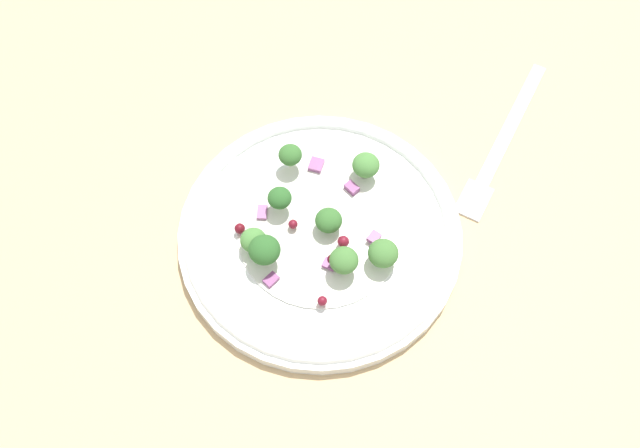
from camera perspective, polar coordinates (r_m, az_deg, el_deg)
The scene contains 23 objects.
ground_plane at distance 64.78cm, azimuth -0.70°, elevation -3.05°, with size 180.00×180.00×2.00cm, color tan.
plate at distance 63.95cm, azimuth 0.00°, elevation -0.76°, with size 24.03×24.03×1.70cm.
dressing_pool at distance 63.56cm, azimuth 0.00°, elevation -0.59°, with size 13.94×13.94×0.20cm, color white.
broccoli_floret_0 at distance 63.09cm, azimuth -3.07°, elevation 1.95°, with size 2.04×2.04×2.06cm.
broccoli_floret_1 at distance 65.19cm, azimuth -1.95°, elevation 5.27°, with size 2.05×2.05×2.07cm.
broccoli_floret_2 at distance 60.34cm, azimuth 1.82°, elevation -2.78°, with size 2.37×2.37×2.40cm.
broccoli_floret_3 at distance 62.49cm, azimuth 0.66°, elevation 0.25°, with size 2.27×2.27×2.30cm.
broccoli_floret_4 at distance 61.07cm, azimuth 4.79°, elevation -2.25°, with size 2.51×2.51×2.54cm.
broccoli_floret_5 at distance 60.47cm, azimuth -4.15°, elevation -2.33°, with size 2.62×2.62×2.65cm.
broccoli_floret_6 at distance 64.94cm, azimuth 3.48°, elevation 4.44°, with size 2.37×2.37×2.40cm.
broccoli_floret_7 at distance 61.93cm, azimuth -5.05°, elevation -1.24°, with size 2.17×2.17×2.20cm.
cranberry_0 at distance 62.11cm, azimuth 1.78°, elevation -1.37°, with size 0.98×0.98×0.98cm, color maroon.
cranberry_1 at distance 61.83cm, azimuth 0.95°, elevation -2.68°, with size 0.89×0.89×0.89cm, color #4C0A14.
cranberry_2 at distance 63.10cm, azimuth -2.05°, elevation -0.01°, with size 0.80×0.80×0.80cm, color maroon.
cranberry_3 at distance 63.31cm, azimuth -6.08°, elevation -0.34°, with size 0.90×0.90×0.90cm, color maroon.
cranberry_4 at distance 60.10cm, azimuth -0.12°, elevation -5.88°, with size 0.80×0.80×0.80cm, color maroon.
onion_bit_0 at distance 61.82cm, azimuth 0.73°, elevation -3.05°, with size 0.87×1.09×0.34cm, color #843D75.
onion_bit_1 at distance 66.45cm, azimuth -0.28°, elevation 4.50°, with size 1.30×1.18×0.43cm, color #934C84.
onion_bit_2 at distance 65.23cm, azimuth 2.41°, elevation 2.75°, with size 0.81×1.17×0.56cm, color #843D75.
onion_bit_3 at distance 62.68cm, azimuth 4.17°, elevation -1.28°, with size 1.05×0.86×0.45cm, color #843D75.
onion_bit_4 at distance 61.49cm, azimuth -3.71°, elevation -4.21°, with size 1.18×0.84×0.41cm, color #843D75.
onion_bit_5 at distance 64.29cm, azimuth -4.38°, elevation 0.89°, with size 1.31×0.82×0.33cm, color #A35B93.
fork at distance 71.07cm, azimuth 13.46°, elevation 5.70°, with size 13.26×15.46×0.50cm.
Camera 1 is at (4.79, 26.52, 57.91)cm, focal length 42.38 mm.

